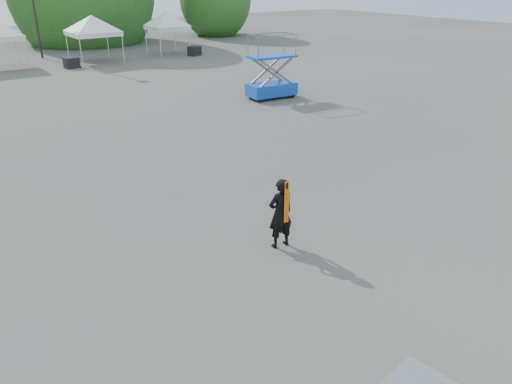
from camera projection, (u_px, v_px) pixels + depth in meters
ground at (242, 220)px, 13.55m from camera, size 120.00×120.00×0.00m
tent_f at (91, 19)px, 35.68m from camera, size 4.62×4.62×3.88m
tent_g at (166, 15)px, 39.28m from camera, size 3.96×3.96×3.88m
man at (280, 213)px, 11.94m from camera, size 0.69×0.49×1.78m
scissor_lift at (272, 67)px, 25.94m from camera, size 2.65×1.50×3.28m
crate_mid at (72, 63)px, 34.66m from camera, size 1.01×0.82×0.73m
crate_east at (194, 51)px, 39.88m from camera, size 1.11×0.97×0.73m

